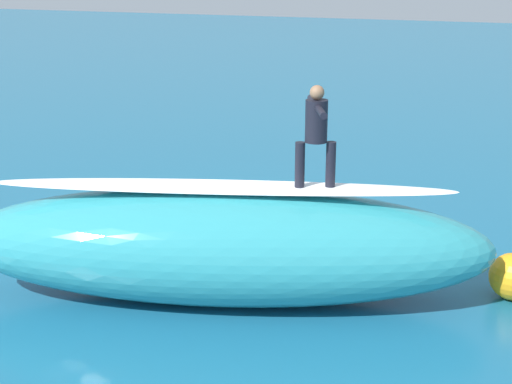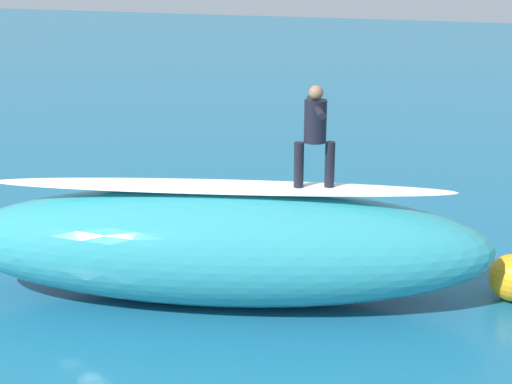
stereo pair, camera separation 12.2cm
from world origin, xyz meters
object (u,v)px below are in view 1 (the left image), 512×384
Objects in this scene: surfboard_paddling at (211,234)px; surfer_paddling at (212,228)px; surfer_riding at (316,129)px; surfboard_riding at (315,189)px.

surfboard_paddling is 0.22m from surfer_paddling.
surfer_riding is at bearing -161.31° from surfboard_paddling.
surfer_paddling is (2.66, -1.88, -2.52)m from surfer_riding.
surfboard_paddling is (2.74, -2.00, -1.79)m from surfboard_riding.
surfboard_paddling is at bearing 0.00° from surfer_paddling.
surfer_riding reaches higher than surfboard_riding.
surfer_paddling reaches higher than surfboard_paddling.
surfboard_riding is at bearing -161.42° from surfer_riding.
surfer_paddling is at bearing -61.75° from surfboard_riding.
surfboard_riding is 1.35× the size of surfer_riding.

